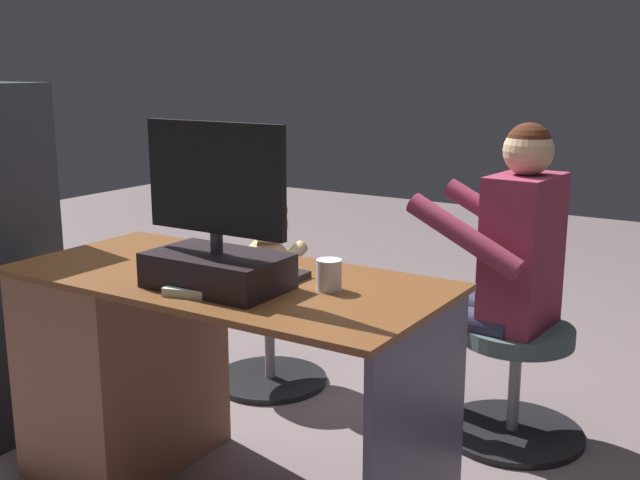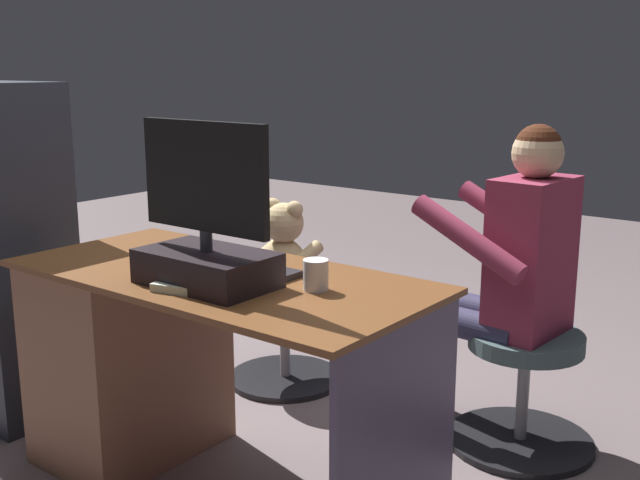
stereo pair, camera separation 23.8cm
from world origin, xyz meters
The scene contains 12 objects.
ground_plane centered at (0.00, 0.00, 0.00)m, with size 10.00×10.00×0.00m, color #6C5C5F.
desk centered at (0.36, 0.41, 0.38)m, with size 1.36×0.64×0.73m.
monitor centered at (-0.07, 0.52, 0.86)m, with size 0.47×0.24×0.47m.
keyboard centered at (-0.02, 0.35, 0.74)m, with size 0.42×0.14×0.02m, color black.
computer_mouse centered at (0.30, 0.35, 0.75)m, with size 0.06×0.10×0.04m, color #2E2026.
cup centered at (-0.35, 0.37, 0.77)m, with size 0.07×0.07×0.09m, color white.
tv_remote centered at (0.16, 0.36, 0.74)m, with size 0.04×0.15×0.02m, color black.
notebook_binder centered at (-0.06, 0.49, 0.74)m, with size 0.22×0.30×0.02m, color silver.
office_chair_teddy centered at (0.42, -0.39, 0.24)m, with size 0.49×0.49×0.43m.
teddy_bear centered at (0.42, -0.41, 0.60)m, with size 0.26×0.26×0.38m.
visitor_chair centered at (-0.63, -0.47, 0.24)m, with size 0.52×0.52×0.43m.
person centered at (-0.55, -0.47, 0.67)m, with size 0.53×0.50×1.16m.
Camera 1 is at (-1.44, 2.15, 1.35)m, focal length 43.27 mm.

